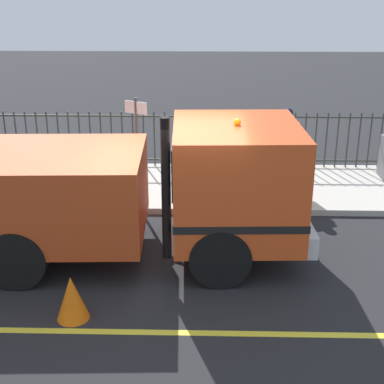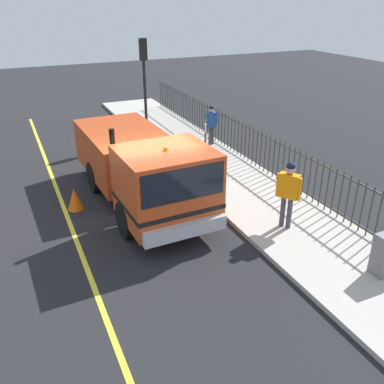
{
  "view_description": "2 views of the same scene",
  "coord_description": "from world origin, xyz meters",
  "views": [
    {
      "loc": [
        -8.37,
        -0.59,
        4.44
      ],
      "look_at": [
        1.21,
        -0.35,
        0.75
      ],
      "focal_mm": 51.41,
      "sensor_mm": 36.0,
      "label": 1
    },
    {
      "loc": [
        -3.21,
        -10.11,
        5.74
      ],
      "look_at": [
        0.98,
        -0.85,
        0.91
      ],
      "focal_mm": 39.2,
      "sensor_mm": 36.0,
      "label": 2
    }
  ],
  "objects": [
    {
      "name": "street_sign",
      "position": [
        2.16,
        0.76,
        1.52
      ],
      "size": [
        0.26,
        0.46,
        2.21
      ],
      "color": "#4C4C4C",
      "rests_on": "sidewalk_slab"
    },
    {
      "name": "work_truck",
      "position": [
        0.09,
        0.57,
        1.29
      ],
      "size": [
        2.53,
        6.6,
        2.66
      ],
      "rotation": [
        0.0,
        0.0,
        3.18
      ],
      "color": "#D84C1E",
      "rests_on": "ground"
    },
    {
      "name": "traffic_cone",
      "position": [
        -1.82,
        1.24,
        0.33
      ],
      "size": [
        0.46,
        0.46,
        0.66
      ],
      "primitive_type": "cone",
      "color": "orange",
      "rests_on": "ground"
    },
    {
      "name": "sidewalk_slab",
      "position": [
        3.34,
        0.0,
        0.06
      ],
      "size": [
        2.93,
        26.86,
        0.13
      ],
      "primitive_type": "cube",
      "color": "#B7B2A8",
      "rests_on": "ground"
    },
    {
      "name": "lane_marking",
      "position": [
        -2.14,
        0.0,
        0.0
      ],
      "size": [
        0.12,
        24.17,
        0.01
      ],
      "primitive_type": "cube",
      "color": "yellow",
      "rests_on": "ground"
    },
    {
      "name": "worker_standing",
      "position": [
        3.02,
        -2.32,
        1.25
      ],
      "size": [
        0.48,
        0.57,
        1.83
      ],
      "rotation": [
        0.0,
        0.0,
        2.16
      ],
      "color": "orange",
      "rests_on": "sidewalk_slab"
    },
    {
      "name": "ground_plane",
      "position": [
        0.0,
        0.0,
        0.0
      ],
      "size": [
        59.09,
        59.09,
        0.0
      ],
      "primitive_type": "plane",
      "color": "#232326",
      "rests_on": "ground"
    },
    {
      "name": "iron_fence",
      "position": [
        4.65,
        0.0,
        0.82
      ],
      "size": [
        0.04,
        22.86,
        1.36
      ],
      "color": "#2D332D",
      "rests_on": "sidewalk_slab"
    }
  ]
}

